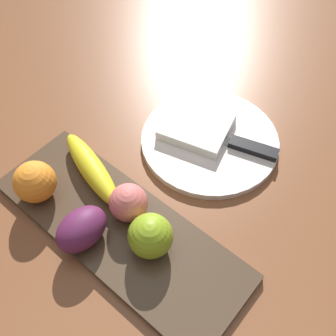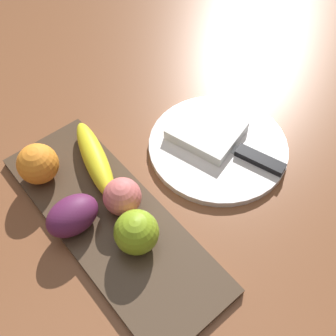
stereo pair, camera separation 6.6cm
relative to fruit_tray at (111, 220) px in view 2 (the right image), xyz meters
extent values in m
plane|color=brown|center=(-0.01, -0.01, -0.01)|extent=(2.40, 2.40, 0.00)
cube|color=#483627|center=(0.00, 0.00, 0.00)|extent=(0.44, 0.16, 0.01)
sphere|color=#84A721|center=(-0.06, -0.01, 0.04)|extent=(0.07, 0.07, 0.07)
ellipsoid|color=yellow|center=(0.10, -0.04, 0.03)|extent=(0.18, 0.09, 0.04)
sphere|color=orange|center=(0.14, 0.04, 0.04)|extent=(0.07, 0.07, 0.07)
sphere|color=#DA6966|center=(0.00, -0.03, 0.04)|extent=(0.06, 0.06, 0.06)
ellipsoid|color=#5C2049|center=(0.03, 0.05, 0.03)|extent=(0.06, 0.09, 0.05)
cylinder|color=white|center=(0.00, -0.24, 0.00)|extent=(0.26, 0.26, 0.01)
cube|color=white|center=(0.03, -0.24, 0.02)|extent=(0.14, 0.14, 0.02)
cube|color=silver|center=(-0.02, -0.25, 0.01)|extent=(0.15, 0.06, 0.00)
cube|color=black|center=(-0.08, -0.27, 0.01)|extent=(0.09, 0.05, 0.01)
camera|label=1|loc=(-0.25, 0.18, 0.57)|focal=42.41mm
camera|label=2|loc=(-0.30, 0.13, 0.57)|focal=42.41mm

